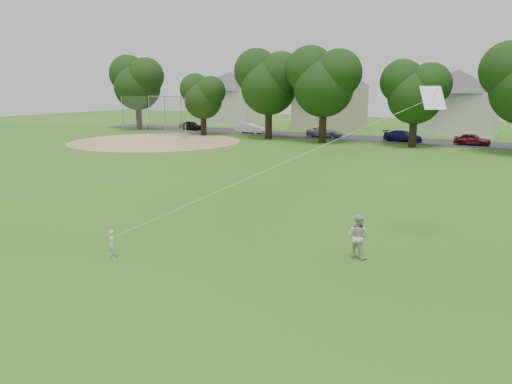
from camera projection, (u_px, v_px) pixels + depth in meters
The scene contains 10 objects.
ground at pixel (192, 268), 16.28m from camera, with size 160.00×160.00×0.00m, color #295C15.
street at pixel (438, 142), 51.84m from camera, with size 90.00×7.00×0.01m, color #2D2D30.
dirt_infield at pixel (156, 141), 52.69m from camera, with size 18.00×18.00×0.02m, color #9E7F51.
toddler at pixel (112, 244), 17.11m from camera, with size 0.37×0.24×1.01m, color silver.
older_boy at pixel (358, 236), 17.08m from camera, with size 0.75×0.58×1.53m, color beige.
kite at pixel (278, 165), 17.71m from camera, with size 5.01×4.44×12.59m.
baseball_backstop at pixel (162, 116), 58.56m from camera, with size 10.34×2.82×4.55m.
tree_row at pixel (441, 81), 45.39m from camera, with size 83.38×9.02×10.08m.
parked_cars at pixel (452, 138), 50.11m from camera, with size 63.84×2.44×1.22m.
house_row at pixel (442, 94), 60.12m from camera, with size 76.88×13.82×10.22m.
Camera 1 is at (9.50, -12.29, 5.84)m, focal length 35.00 mm.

